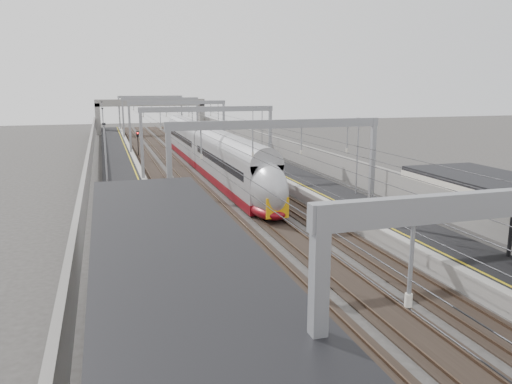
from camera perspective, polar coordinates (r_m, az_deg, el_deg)
platform_left at (r=51.16m, az=-14.88°, el=1.48°), size 4.00×120.00×1.00m
platform_right at (r=54.10m, az=2.29°, el=2.43°), size 4.00×120.00×1.00m
tracks at (r=52.11m, az=-6.05°, el=1.50°), size 11.40×140.00×0.20m
overhead_line at (r=57.86m, az=-7.46°, el=8.59°), size 13.00×140.00×6.60m
canopy_left at (r=9.56m, az=-5.34°, el=-15.49°), size 4.40×30.00×4.24m
overbridge at (r=105.86m, az=-11.93°, el=9.49°), size 22.00×2.20×6.90m
wall_left at (r=50.97m, az=-18.55°, el=2.47°), size 0.30×120.00×3.20m
wall_right at (r=55.05m, az=5.45°, el=3.71°), size 0.30×120.00×3.20m
train at (r=55.23m, az=-5.21°, el=4.20°), size 2.61×47.62×4.14m
signal_green at (r=70.27m, az=-13.36°, el=5.90°), size 0.32×0.32×3.48m
signal_red_near at (r=74.36m, az=-7.02°, el=6.46°), size 0.32×0.32×3.48m
signal_red_far at (r=73.96m, az=-5.22°, el=6.47°), size 0.32×0.32×3.48m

